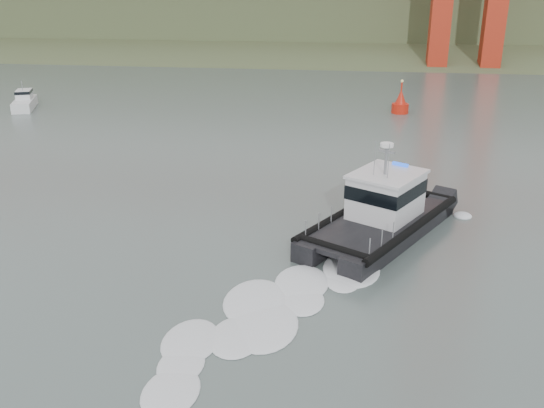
{
  "coord_description": "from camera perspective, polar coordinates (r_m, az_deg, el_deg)",
  "views": [
    {
      "loc": [
        5.3,
        -24.4,
        14.6
      ],
      "look_at": [
        1.1,
        6.79,
        2.4
      ],
      "focal_mm": 40.0,
      "sensor_mm": 36.0,
      "label": 1
    }
  ],
  "objects": [
    {
      "name": "motorboat",
      "position": [
        74.31,
        -22.26,
        8.93
      ],
      "size": [
        3.77,
        6.14,
        3.2
      ],
      "rotation": [
        0.0,
        0.0,
        0.34
      ],
      "color": "silver",
      "rests_on": "ground"
    },
    {
      "name": "patrol_boat",
      "position": [
        35.79,
        10.3,
        -0.74
      ],
      "size": [
        9.61,
        12.45,
        5.76
      ],
      "rotation": [
        0.0,
        0.0,
        -0.52
      ],
      "color": "black",
      "rests_on": "ground"
    },
    {
      "name": "headlands",
      "position": [
        150.18,
        5.94,
        18.2
      ],
      "size": [
        500.0,
        105.36,
        27.12
      ],
      "color": "#3E4B2B",
      "rests_on": "ground"
    },
    {
      "name": "nav_buoy",
      "position": [
        68.06,
        11.99,
        9.21
      ],
      "size": [
        1.84,
        1.84,
        3.83
      ],
      "color": "red",
      "rests_on": "ground"
    },
    {
      "name": "ground",
      "position": [
        28.92,
        -4.01,
        -9.18
      ],
      "size": [
        400.0,
        400.0,
        0.0
      ],
      "primitive_type": "plane",
      "color": "#475450",
      "rests_on": "ground"
    }
  ]
}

